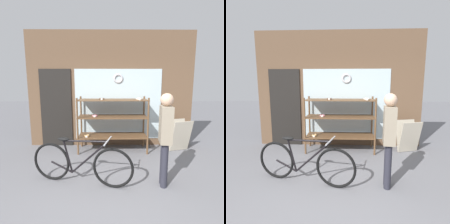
% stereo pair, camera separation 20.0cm
% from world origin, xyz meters
% --- Properties ---
extents(ground_plane, '(30.00, 30.00, 0.00)m').
position_xyz_m(ground_plane, '(0.00, 0.00, 0.00)').
color(ground_plane, slate).
extents(storefront_facade, '(4.46, 0.13, 3.09)m').
position_xyz_m(storefront_facade, '(-0.05, 2.39, 1.50)').
color(storefront_facade, brown).
rests_on(storefront_facade, ground_plane).
extents(display_case, '(1.73, 0.60, 1.38)m').
position_xyz_m(display_case, '(0.04, 1.95, 0.84)').
color(display_case, brown).
rests_on(display_case, ground_plane).
extents(bicycle, '(1.77, 0.56, 0.82)m').
position_xyz_m(bicycle, '(-0.52, 0.41, 0.37)').
color(bicycle, black).
rests_on(bicycle, ground_plane).
extents(sandwich_board, '(0.60, 0.50, 0.79)m').
position_xyz_m(sandwich_board, '(1.76, 1.93, 0.40)').
color(sandwich_board, '#B2A893').
rests_on(sandwich_board, ground_plane).
extents(pedestrian, '(0.22, 0.34, 1.56)m').
position_xyz_m(pedestrian, '(0.88, 0.35, 0.91)').
color(pedestrian, '#282833').
rests_on(pedestrian, ground_plane).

